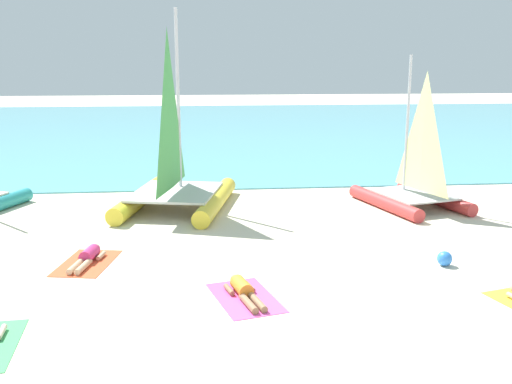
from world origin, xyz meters
TOP-DOWN VIEW (x-y plane):
  - ground_plane at (0.00, 10.00)m, footprint 120.00×120.00m
  - ocean_water at (0.00, 30.44)m, footprint 120.00×40.00m
  - sailboat_red at (5.25, 7.33)m, footprint 3.21×4.13m
  - sailboat_yellow at (-2.21, 7.83)m, footprint 3.93×5.24m
  - towel_center_left at (-4.11, 2.90)m, footprint 1.42×2.07m
  - sunbather_center_left at (-4.10, 2.97)m, footprint 0.68×1.56m
  - towel_center_right at (-0.62, 0.52)m, footprint 1.54×2.12m
  - sunbather_center_right at (-0.64, 0.58)m, footprint 0.77×1.55m
  - beach_ball at (4.05, 1.94)m, footprint 0.34×0.34m

SIDE VIEW (x-z plane):
  - ground_plane at x=0.00m, z-range 0.00..0.00m
  - towel_center_left at x=-4.11m, z-range 0.00..0.01m
  - towel_center_right at x=-0.62m, z-range 0.00..0.01m
  - ocean_water at x=0.00m, z-range 0.00..0.05m
  - sunbather_center_left at x=-4.10m, z-range -0.02..0.28m
  - sunbather_center_right at x=-0.64m, z-range -0.02..0.28m
  - beach_ball at x=4.05m, z-range 0.00..0.34m
  - sailboat_red at x=5.25m, z-range -1.67..3.09m
  - sailboat_yellow at x=-2.21m, z-range -2.16..3.99m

